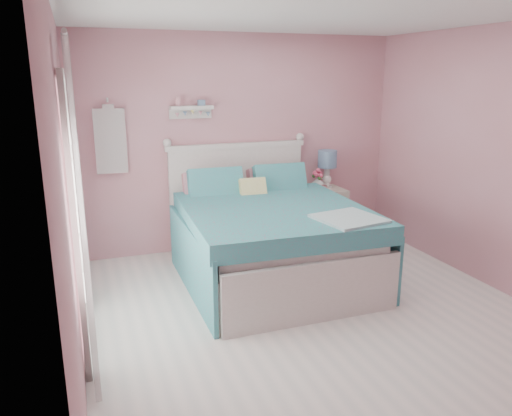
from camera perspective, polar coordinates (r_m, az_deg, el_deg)
floor at (r=4.59m, az=7.43°, el=-12.65°), size 4.50×4.50×0.00m
room_shell at (r=4.10m, az=8.18°, el=7.36°), size 4.50×4.50×4.50m
bed at (r=5.33m, az=1.38°, el=-3.50°), size 1.85×2.29×1.31m
nightstand at (r=6.56m, az=7.72°, el=-0.76°), size 0.48×0.48×0.70m
table_lamp at (r=6.49m, az=8.15°, el=5.25°), size 0.24×0.24×0.48m
vase at (r=6.42m, az=7.07°, el=2.88°), size 0.18×0.18×0.17m
teacup at (r=6.32m, az=7.74°, el=2.24°), size 0.11×0.11×0.08m
roses at (r=6.39m, az=7.10°, el=3.93°), size 0.14×0.11×0.12m
wall_shelf at (r=5.93m, az=-7.47°, el=11.18°), size 0.50×0.15×0.25m
hanging_dress at (r=5.82m, az=-16.29°, el=7.33°), size 0.34×0.03×0.72m
french_door at (r=4.12m, az=-20.00°, el=-0.60°), size 0.04×1.32×2.16m
curtain_near at (r=3.38m, az=-19.19°, el=-2.01°), size 0.04×0.40×2.32m
curtain_far at (r=4.82m, az=-19.60°, el=2.91°), size 0.04×0.40×2.32m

